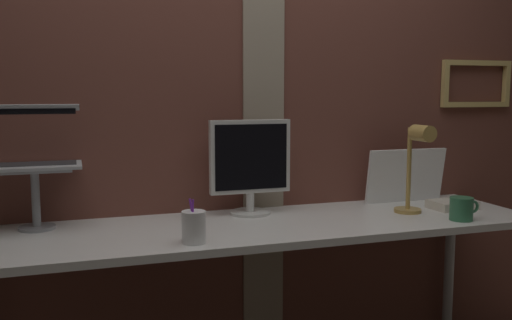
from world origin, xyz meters
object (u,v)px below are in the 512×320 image
Objects in this scene: laptop at (35,148)px; coffee_mug at (462,209)px; monitor at (250,162)px; whiteboard_panel at (406,176)px; desk_lamp at (416,159)px; pen_cup at (194,227)px.

coffee_mug is at bearing -15.61° from laptop.
coffee_mug is at bearing -25.88° from monitor.
whiteboard_panel is 0.31m from desk_lamp.
laptop reaches higher than whiteboard_panel.
monitor is 0.89m from laptop.
laptop is at bearing 164.39° from coffee_mug.
whiteboard_panel is (1.68, -0.06, -0.18)m from laptop.
pen_cup is at bearing -40.94° from laptop.
desk_lamp is (0.68, -0.24, 0.01)m from monitor.
pen_cup is 1.19× the size of coffee_mug.
whiteboard_panel is at bearing 19.94° from pen_cup.
pen_cup is (-1.14, -0.41, -0.07)m from whiteboard_panel.
whiteboard_panel is 2.59× the size of pen_cup.
coffee_mug is (0.81, -0.39, -0.18)m from monitor.
desk_lamp reaches higher than pen_cup.
desk_lamp is (-0.12, -0.26, 0.12)m from whiteboard_panel.
monitor reaches higher than whiteboard_panel.
monitor is 2.59× the size of pen_cup.
whiteboard_panel is at bearing 90.46° from coffee_mug.
laptop is at bearing 139.06° from pen_cup.
pen_cup is at bearing -130.57° from monitor.
whiteboard_panel is 1.21m from pen_cup.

